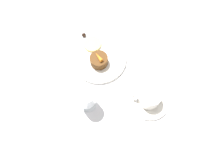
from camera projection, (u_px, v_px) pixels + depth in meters
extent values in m
plane|color=white|center=(105.00, 63.00, 0.91)|extent=(3.00, 3.00, 0.00)
cylinder|color=white|center=(99.00, 59.00, 0.91)|extent=(0.23, 0.23, 0.01)
torus|color=#999EA8|center=(99.00, 58.00, 0.90)|extent=(0.21, 0.21, 0.00)
cylinder|color=white|center=(149.00, 101.00, 0.84)|extent=(0.15, 0.15, 0.01)
torus|color=#999EA8|center=(149.00, 101.00, 0.83)|extent=(0.14, 0.14, 0.00)
cylinder|color=white|center=(150.00, 98.00, 0.81)|extent=(0.08, 0.08, 0.06)
cylinder|color=#331E0F|center=(150.00, 97.00, 0.80)|extent=(0.07, 0.07, 0.05)
torus|color=white|center=(137.00, 96.00, 0.81)|extent=(0.04, 0.01, 0.04)
cube|color=silver|center=(140.00, 94.00, 0.84)|extent=(0.04, 0.09, 0.00)
ellipsoid|color=silver|center=(134.00, 107.00, 0.82)|extent=(0.02, 0.03, 0.00)
cylinder|color=silver|center=(88.00, 105.00, 0.83)|extent=(0.06, 0.06, 0.01)
cylinder|color=silver|center=(88.00, 102.00, 0.81)|extent=(0.01, 0.01, 0.05)
cylinder|color=silver|center=(86.00, 97.00, 0.76)|extent=(0.06, 0.06, 0.06)
cylinder|color=#470A14|center=(86.00, 99.00, 0.77)|extent=(0.06, 0.06, 0.03)
cube|color=silver|center=(59.00, 50.00, 0.93)|extent=(0.03, 0.14, 0.01)
cube|color=silver|center=(51.00, 69.00, 0.89)|extent=(0.03, 0.05, 0.01)
cylinder|color=#563314|center=(99.00, 60.00, 0.88)|extent=(0.07, 0.07, 0.04)
cone|color=orange|center=(99.00, 57.00, 0.85)|extent=(0.04, 0.04, 0.02)
cylinder|color=#EFE075|center=(92.00, 44.00, 0.92)|extent=(0.08, 0.08, 0.01)
sphere|color=black|center=(84.00, 35.00, 0.95)|extent=(0.02, 0.02, 0.02)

